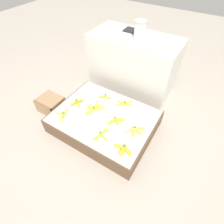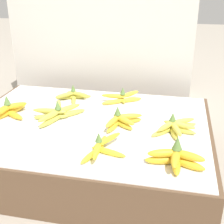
{
  "view_description": "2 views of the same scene",
  "coord_description": "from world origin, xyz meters",
  "px_view_note": "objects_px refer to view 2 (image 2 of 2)",
  "views": [
    {
      "loc": [
        0.79,
        -1.11,
        1.72
      ],
      "look_at": [
        0.06,
        0.07,
        0.25
      ],
      "focal_mm": 28.0,
      "sensor_mm": 36.0,
      "label": 1
    },
    {
      "loc": [
        0.39,
        -1.27,
        0.85
      ],
      "look_at": [
        0.1,
        0.1,
        0.23
      ],
      "focal_mm": 50.0,
      "sensor_mm": 36.0,
      "label": 2
    }
  ],
  "objects_px": {
    "banana_bunch_front_right": "(176,158)",
    "banana_bunch_middle_right": "(175,127)",
    "banana_bunch_back_midright": "(122,97)",
    "banana_bunch_middle_left": "(10,110)",
    "banana_bunch_middle_midright": "(121,121)",
    "banana_bunch_back_midleft": "(73,96)",
    "banana_bunch_front_midright": "(101,147)",
    "banana_bunch_middle_midleft": "(57,113)"
  },
  "relations": [
    {
      "from": "banana_bunch_middle_left",
      "to": "banana_bunch_back_midleft",
      "type": "bearing_deg",
      "value": 48.91
    },
    {
      "from": "banana_bunch_front_right",
      "to": "banana_bunch_middle_midleft",
      "type": "xyz_separation_m",
      "value": [
        -0.57,
        0.31,
        -0.01
      ]
    },
    {
      "from": "banana_bunch_middle_left",
      "to": "banana_bunch_back_midleft",
      "type": "xyz_separation_m",
      "value": [
        0.23,
        0.27,
        -0.01
      ]
    },
    {
      "from": "banana_bunch_front_right",
      "to": "banana_bunch_back_midleft",
      "type": "bearing_deg",
      "value": 136.07
    },
    {
      "from": "banana_bunch_front_midright",
      "to": "banana_bunch_middle_midleft",
      "type": "height_order",
      "value": "banana_bunch_middle_midleft"
    },
    {
      "from": "banana_bunch_front_midright",
      "to": "banana_bunch_back_midright",
      "type": "relative_size",
      "value": 1.04
    },
    {
      "from": "banana_bunch_middle_left",
      "to": "banana_bunch_middle_midright",
      "type": "relative_size",
      "value": 1.19
    },
    {
      "from": "banana_bunch_middle_left",
      "to": "banana_bunch_back_midright",
      "type": "relative_size",
      "value": 0.98
    },
    {
      "from": "banana_bunch_front_midright",
      "to": "banana_bunch_back_midright",
      "type": "bearing_deg",
      "value": 91.85
    },
    {
      "from": "banana_bunch_middle_left",
      "to": "banana_bunch_middle_midleft",
      "type": "bearing_deg",
      "value": 5.86
    },
    {
      "from": "banana_bunch_front_right",
      "to": "banana_bunch_back_midleft",
      "type": "height_order",
      "value": "banana_bunch_front_right"
    },
    {
      "from": "banana_bunch_middle_right",
      "to": "banana_bunch_back_midright",
      "type": "xyz_separation_m",
      "value": [
        -0.29,
        0.3,
        -0.0
      ]
    },
    {
      "from": "banana_bunch_front_right",
      "to": "banana_bunch_middle_midleft",
      "type": "distance_m",
      "value": 0.65
    },
    {
      "from": "banana_bunch_back_midleft",
      "to": "banana_bunch_front_midright",
      "type": "bearing_deg",
      "value": -60.75
    },
    {
      "from": "banana_bunch_back_midright",
      "to": "banana_bunch_middle_midright",
      "type": "bearing_deg",
      "value": -80.21
    },
    {
      "from": "banana_bunch_back_midleft",
      "to": "banana_bunch_front_right",
      "type": "bearing_deg",
      "value": -43.93
    },
    {
      "from": "banana_bunch_front_right",
      "to": "banana_bunch_middle_right",
      "type": "distance_m",
      "value": 0.27
    },
    {
      "from": "banana_bunch_front_midright",
      "to": "banana_bunch_back_midright",
      "type": "height_order",
      "value": "banana_bunch_back_midright"
    },
    {
      "from": "banana_bunch_middle_right",
      "to": "banana_bunch_front_right",
      "type": "bearing_deg",
      "value": -88.37
    },
    {
      "from": "banana_bunch_back_midleft",
      "to": "banana_bunch_back_midright",
      "type": "xyz_separation_m",
      "value": [
        0.27,
        0.03,
        0.0
      ]
    },
    {
      "from": "banana_bunch_front_midright",
      "to": "banana_bunch_middle_midright",
      "type": "relative_size",
      "value": 1.27
    },
    {
      "from": "banana_bunch_front_midright",
      "to": "banana_bunch_middle_right",
      "type": "relative_size",
      "value": 1.11
    },
    {
      "from": "banana_bunch_middle_midleft",
      "to": "banana_bunch_back_midleft",
      "type": "xyz_separation_m",
      "value": [
        -0.0,
        0.24,
        -0.0
      ]
    },
    {
      "from": "banana_bunch_middle_midleft",
      "to": "banana_bunch_back_midright",
      "type": "distance_m",
      "value": 0.38
    },
    {
      "from": "banana_bunch_middle_midleft",
      "to": "banana_bunch_front_midright",
      "type": "bearing_deg",
      "value": -43.18
    },
    {
      "from": "banana_bunch_front_midright",
      "to": "banana_bunch_front_right",
      "type": "xyz_separation_m",
      "value": [
        0.28,
        -0.04,
        0.01
      ]
    },
    {
      "from": "banana_bunch_middle_midleft",
      "to": "banana_bunch_back_midright",
      "type": "relative_size",
      "value": 1.25
    },
    {
      "from": "banana_bunch_back_midright",
      "to": "banana_bunch_middle_right",
      "type": "bearing_deg",
      "value": -46.0
    },
    {
      "from": "banana_bunch_middle_left",
      "to": "banana_bunch_front_midright",
      "type": "bearing_deg",
      "value": -25.12
    },
    {
      "from": "banana_bunch_front_right",
      "to": "banana_bunch_middle_left",
      "type": "xyz_separation_m",
      "value": [
        -0.8,
        0.28,
        -0.0
      ]
    },
    {
      "from": "banana_bunch_middle_right",
      "to": "banana_bunch_back_midleft",
      "type": "relative_size",
      "value": 1.04
    },
    {
      "from": "banana_bunch_middle_midleft",
      "to": "banana_bunch_middle_left",
      "type": "bearing_deg",
      "value": -174.14
    },
    {
      "from": "banana_bunch_front_right",
      "to": "banana_bunch_back_midleft",
      "type": "xyz_separation_m",
      "value": [
        -0.57,
        0.55,
        -0.01
      ]
    },
    {
      "from": "banana_bunch_back_midleft",
      "to": "banana_bunch_middle_midleft",
      "type": "bearing_deg",
      "value": -89.75
    },
    {
      "from": "banana_bunch_middle_left",
      "to": "banana_bunch_middle_right",
      "type": "relative_size",
      "value": 1.05
    },
    {
      "from": "banana_bunch_middle_midright",
      "to": "banana_bunch_back_midleft",
      "type": "relative_size",
      "value": 0.91
    },
    {
      "from": "banana_bunch_front_midright",
      "to": "banana_bunch_middle_right",
      "type": "bearing_deg",
      "value": 40.2
    },
    {
      "from": "banana_bunch_middle_right",
      "to": "banana_bunch_middle_midleft",
      "type": "bearing_deg",
      "value": 176.46
    },
    {
      "from": "banana_bunch_front_midright",
      "to": "banana_bunch_back_midleft",
      "type": "xyz_separation_m",
      "value": [
        -0.29,
        0.51,
        -0.0
      ]
    },
    {
      "from": "banana_bunch_back_midright",
      "to": "banana_bunch_middle_left",
      "type": "bearing_deg",
      "value": -149.76
    },
    {
      "from": "banana_bunch_middle_midright",
      "to": "banana_bunch_back_midright",
      "type": "relative_size",
      "value": 0.82
    },
    {
      "from": "banana_bunch_middle_midright",
      "to": "banana_bunch_back_midright",
      "type": "height_order",
      "value": "banana_bunch_middle_midright"
    }
  ]
}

